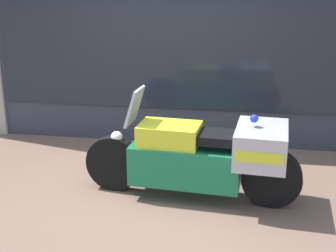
{
  "coord_description": "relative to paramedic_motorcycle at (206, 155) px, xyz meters",
  "views": [
    {
      "loc": [
        1.09,
        -4.8,
        2.42
      ],
      "look_at": [
        0.23,
        0.53,
        0.67
      ],
      "focal_mm": 50.0,
      "sensor_mm": 36.0,
      "label": 1
    }
  ],
  "objects": [
    {
      "name": "ground_plane",
      "position": [
        -0.73,
        -0.02,
        -0.53
      ],
      "size": [
        60.0,
        60.0,
        0.0
      ],
      "primitive_type": "plane",
      "color": "#7A5B4C"
    },
    {
      "name": "shop_building",
      "position": [
        -1.09,
        1.98,
        1.41
      ],
      "size": [
        6.57,
        0.55,
        3.87
      ],
      "color": "#333842",
      "rests_on": "ground"
    },
    {
      "name": "window_display",
      "position": [
        -0.45,
        2.01,
        -0.08
      ],
      "size": [
        5.41,
        0.3,
        1.87
      ],
      "color": "slate",
      "rests_on": "ground"
    },
    {
      "name": "paramedic_motorcycle",
      "position": [
        0.0,
        0.0,
        0.0
      ],
      "size": [
        2.46,
        0.84,
        1.24
      ],
      "rotation": [
        0.0,
        0.0,
        3.06
      ],
      "color": "black",
      "rests_on": "ground"
    }
  ]
}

